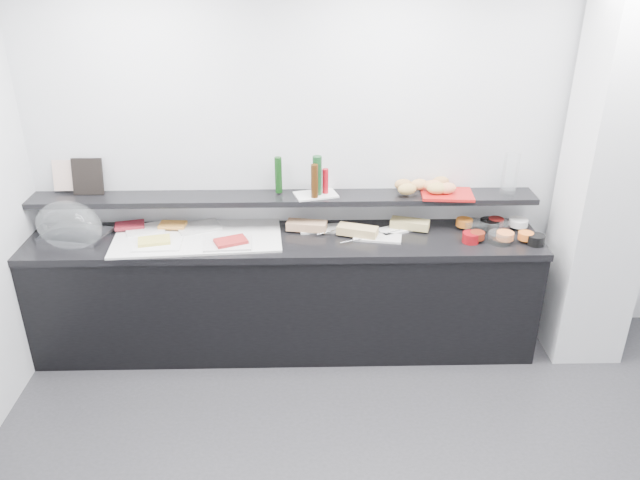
{
  "coord_description": "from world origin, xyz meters",
  "views": [
    {
      "loc": [
        -0.54,
        -2.26,
        2.79
      ],
      "look_at": [
        -0.45,
        1.45,
        1.0
      ],
      "focal_mm": 35.0,
      "sensor_mm": 36.0,
      "label": 1
    }
  ],
  "objects_px": {
    "cloche_base": "(76,235)",
    "condiment_tray": "(316,195)",
    "sandwich_plate_mid": "(377,238)",
    "bread_tray": "(447,194)",
    "carafe": "(510,175)",
    "framed_print": "(88,176)"
  },
  "relations": [
    {
      "from": "cloche_base",
      "to": "condiment_tray",
      "type": "relative_size",
      "value": 1.49
    },
    {
      "from": "cloche_base",
      "to": "sandwich_plate_mid",
      "type": "relative_size",
      "value": 1.31
    },
    {
      "from": "bread_tray",
      "to": "carafe",
      "type": "distance_m",
      "value": 0.46
    },
    {
      "from": "sandwich_plate_mid",
      "to": "framed_print",
      "type": "xyz_separation_m",
      "value": [
        -2.05,
        0.27,
        0.37
      ]
    },
    {
      "from": "sandwich_plate_mid",
      "to": "bread_tray",
      "type": "relative_size",
      "value": 0.92
    },
    {
      "from": "cloche_base",
      "to": "sandwich_plate_mid",
      "type": "height_order",
      "value": "cloche_base"
    },
    {
      "from": "cloche_base",
      "to": "bread_tray",
      "type": "height_order",
      "value": "bread_tray"
    },
    {
      "from": "cloche_base",
      "to": "carafe",
      "type": "height_order",
      "value": "carafe"
    },
    {
      "from": "bread_tray",
      "to": "carafe",
      "type": "bearing_deg",
      "value": 5.73
    },
    {
      "from": "condiment_tray",
      "to": "bread_tray",
      "type": "relative_size",
      "value": 0.81
    },
    {
      "from": "framed_print",
      "to": "condiment_tray",
      "type": "bearing_deg",
      "value": -2.07
    },
    {
      "from": "cloche_base",
      "to": "bread_tray",
      "type": "xyz_separation_m",
      "value": [
        2.63,
        0.12,
        0.24
      ]
    },
    {
      "from": "framed_print",
      "to": "condiment_tray",
      "type": "xyz_separation_m",
      "value": [
        1.62,
        -0.07,
        -0.12
      ]
    },
    {
      "from": "carafe",
      "to": "condiment_tray",
      "type": "bearing_deg",
      "value": 179.38
    },
    {
      "from": "sandwich_plate_mid",
      "to": "framed_print",
      "type": "bearing_deg",
      "value": -177.19
    },
    {
      "from": "cloche_base",
      "to": "bread_tray",
      "type": "distance_m",
      "value": 2.64
    },
    {
      "from": "sandwich_plate_mid",
      "to": "carafe",
      "type": "xyz_separation_m",
      "value": [
        0.94,
        0.18,
        0.39
      ]
    },
    {
      "from": "sandwich_plate_mid",
      "to": "condiment_tray",
      "type": "distance_m",
      "value": 0.53
    },
    {
      "from": "cloche_base",
      "to": "bread_tray",
      "type": "bearing_deg",
      "value": 15.26
    },
    {
      "from": "cloche_base",
      "to": "carafe",
      "type": "relative_size",
      "value": 1.45
    },
    {
      "from": "framed_print",
      "to": "condiment_tray",
      "type": "relative_size",
      "value": 0.89
    },
    {
      "from": "framed_print",
      "to": "bread_tray",
      "type": "height_order",
      "value": "framed_print"
    }
  ]
}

